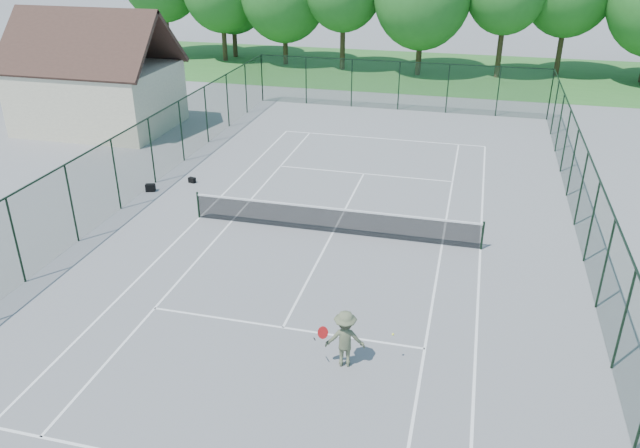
{
  "coord_description": "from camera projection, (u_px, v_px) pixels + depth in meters",
  "views": [
    {
      "loc": [
        4.75,
        -20.72,
        10.63
      ],
      "look_at": [
        0.0,
        -2.0,
        1.3
      ],
      "focal_mm": 35.0,
      "sensor_mm": 36.0,
      "label": 1
    }
  ],
  "objects": [
    {
      "name": "grass_far",
      "position": [
        418.0,
        70.0,
        49.94
      ],
      "size": [
        80.0,
        16.0,
        0.01
      ],
      "primitive_type": "cube",
      "color": "#35742E",
      "rests_on": "ground"
    },
    {
      "name": "court_lines",
      "position": [
        333.0,
        232.0,
        23.76
      ],
      "size": [
        11.05,
        23.85,
        0.01
      ],
      "color": "white",
      "rests_on": "ground"
    },
    {
      "name": "ground",
      "position": [
        333.0,
        233.0,
        23.76
      ],
      "size": [
        140.0,
        140.0,
        0.0
      ],
      "primitive_type": "plane",
      "color": "gray",
      "rests_on": "ground"
    },
    {
      "name": "tennis_player",
      "position": [
        345.0,
        339.0,
        16.32
      ],
      "size": [
        2.12,
        0.88,
        1.63
      ],
      "color": "#5A6144",
      "rests_on": "ground"
    },
    {
      "name": "sports_bag_a",
      "position": [
        150.0,
        188.0,
        27.36
      ],
      "size": [
        0.46,
        0.35,
        0.33
      ],
      "primitive_type": "cube",
      "rotation": [
        0.0,
        0.0,
        0.29
      ],
      "color": "black",
      "rests_on": "ground"
    },
    {
      "name": "tennis_net",
      "position": [
        333.0,
        219.0,
        23.51
      ],
      "size": [
        11.08,
        0.08,
        1.1
      ],
      "color": "black",
      "rests_on": "ground"
    },
    {
      "name": "utility_building",
      "position": [
        95.0,
        73.0,
        34.67
      ],
      "size": [
        8.6,
        6.27,
        6.63
      ],
      "color": "beige",
      "rests_on": "ground"
    },
    {
      "name": "fence_enclosure",
      "position": [
        333.0,
        195.0,
        23.08
      ],
      "size": [
        18.05,
        36.05,
        3.02
      ],
      "color": "#15341F",
      "rests_on": "ground"
    },
    {
      "name": "sports_bag_b",
      "position": [
        192.0,
        180.0,
        28.29
      ],
      "size": [
        0.35,
        0.26,
        0.24
      ],
      "primitive_type": "cube",
      "rotation": [
        0.0,
        0.0,
        -0.24
      ],
      "color": "black",
      "rests_on": "ground"
    }
  ]
}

